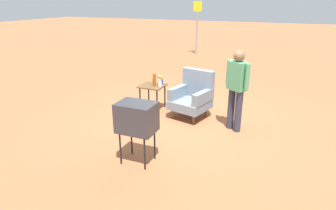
{
  "coord_description": "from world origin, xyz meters",
  "views": [
    {
      "loc": [
        1.99,
        -5.79,
        2.55
      ],
      "look_at": [
        -0.08,
        -1.04,
        0.65
      ],
      "focal_mm": 31.07,
      "sensor_mm": 36.0,
      "label": 1
    }
  ],
  "objects": [
    {
      "name": "flower_vase",
      "position": [
        -0.83,
        0.18,
        0.75
      ],
      "size": [
        0.15,
        0.1,
        0.27
      ],
      "color": "silver",
      "rests_on": "side_table"
    },
    {
      "name": "person_standing",
      "position": [
        1.03,
        -0.22,
        0.94
      ],
      "size": [
        0.5,
        0.38,
        1.64
      ],
      "color": "#2D3347",
      "rests_on": "ground"
    },
    {
      "name": "tv_on_stand",
      "position": [
        -0.16,
        -2.11,
        0.78
      ],
      "size": [
        0.6,
        0.46,
        1.03
      ],
      "color": "black",
      "rests_on": "ground"
    },
    {
      "name": "bottle_short_clear",
      "position": [
        -1.01,
        0.27,
        0.71
      ],
      "size": [
        0.06,
        0.06,
        0.2
      ],
      "primitive_type": "cylinder",
      "color": "silver",
      "rests_on": "side_table"
    },
    {
      "name": "bottle_tall_amber",
      "position": [
        -0.95,
        0.14,
        0.76
      ],
      "size": [
        0.07,
        0.07,
        0.3
      ],
      "primitive_type": "cylinder",
      "color": "brown",
      "rests_on": "side_table"
    },
    {
      "name": "side_table",
      "position": [
        -1.02,
        0.18,
        0.52
      ],
      "size": [
        0.56,
        0.56,
        0.61
      ],
      "color": "black",
      "rests_on": "ground"
    },
    {
      "name": "ground_plane",
      "position": [
        0.0,
        0.0,
        0.0
      ],
      "size": [
        60.0,
        60.0,
        0.0
      ],
      "primitive_type": "plane",
      "color": "#A05B38"
    },
    {
      "name": "soda_can_red",
      "position": [
        -1.08,
        0.38,
        0.67
      ],
      "size": [
        0.07,
        0.07,
        0.12
      ],
      "primitive_type": "cylinder",
      "color": "red",
      "rests_on": "side_table"
    },
    {
      "name": "armchair",
      "position": [
        0.01,
        0.13,
        0.5
      ],
      "size": [
        0.92,
        0.94,
        1.06
      ],
      "color": "brown",
      "rests_on": "ground"
    },
    {
      "name": "soda_can_blue",
      "position": [
        -0.86,
        0.37,
        0.67
      ],
      "size": [
        0.07,
        0.07,
        0.12
      ],
      "primitive_type": "cylinder",
      "color": "blue",
      "rests_on": "side_table"
    },
    {
      "name": "road_sign",
      "position": [
        -2.46,
        7.83,
        1.38
      ],
      "size": [
        0.33,
        0.33,
        2.44
      ],
      "color": "gray",
      "rests_on": "ground"
    }
  ]
}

